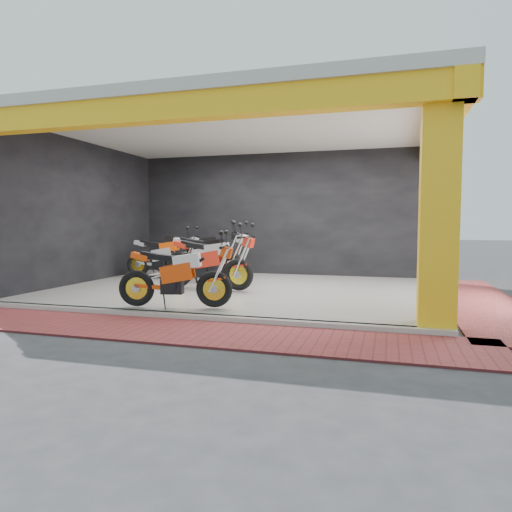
{
  "coord_description": "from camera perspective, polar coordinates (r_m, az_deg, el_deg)",
  "views": [
    {
      "loc": [
        3.11,
        -7.54,
        1.51
      ],
      "look_at": [
        0.65,
        0.83,
        0.9
      ],
      "focal_mm": 32.0,
      "sensor_mm": 36.0,
      "label": 1
    }
  ],
  "objects": [
    {
      "name": "ground",
      "position": [
        8.29,
        -5.98,
        -6.52
      ],
      "size": [
        80.0,
        80.0,
        0.0
      ],
      "primitive_type": "plane",
      "color": "#2D2D30",
      "rests_on": "ground"
    },
    {
      "name": "showroom_floor",
      "position": [
        10.14,
        -1.67,
        -4.28
      ],
      "size": [
        8.0,
        6.0,
        0.1
      ],
      "primitive_type": "cube",
      "color": "beige",
      "rests_on": "ground"
    },
    {
      "name": "showroom_ceiling",
      "position": [
        10.25,
        -1.71,
        15.77
      ],
      "size": [
        8.4,
        6.4,
        0.2
      ],
      "primitive_type": "cube",
      "color": "beige",
      "rests_on": "corner_column"
    },
    {
      "name": "back_wall",
      "position": [
        13.02,
        2.56,
        5.05
      ],
      "size": [
        8.2,
        0.2,
        3.5
      ],
      "primitive_type": "cube",
      "color": "black",
      "rests_on": "ground"
    },
    {
      "name": "left_wall",
      "position": [
        11.96,
        -20.79,
        4.89
      ],
      "size": [
        0.2,
        6.2,
        3.5
      ],
      "primitive_type": "cube",
      "color": "black",
      "rests_on": "ground"
    },
    {
      "name": "corner_column",
      "position": [
        6.82,
        21.87,
        5.73
      ],
      "size": [
        0.5,
        0.5,
        3.5
      ],
      "primitive_type": "cube",
      "color": "yellow",
      "rests_on": "ground"
    },
    {
      "name": "header_beam_front",
      "position": [
        7.46,
        -9.24,
        17.84
      ],
      "size": [
        8.4,
        0.3,
        0.4
      ],
      "primitive_type": "cube",
      "color": "yellow",
      "rests_on": "corner_column"
    },
    {
      "name": "header_beam_right",
      "position": [
        9.74,
        22.04,
        14.3
      ],
      "size": [
        0.3,
        6.4,
        0.4
      ],
      "primitive_type": "cube",
      "color": "yellow",
      "rests_on": "corner_column"
    },
    {
      "name": "floor_kerb",
      "position": [
        7.37,
        -9.03,
        -7.48
      ],
      "size": [
        8.0,
        0.2,
        0.1
      ],
      "primitive_type": "cube",
      "color": "beige",
      "rests_on": "ground"
    },
    {
      "name": "paver_front",
      "position": [
        6.69,
        -11.92,
        -8.99
      ],
      "size": [
        9.0,
        1.4,
        0.03
      ],
      "primitive_type": "cube",
      "color": "maroon",
      "rests_on": "ground"
    },
    {
      "name": "paver_right",
      "position": [
        9.8,
        26.21,
        -5.19
      ],
      "size": [
        1.4,
        7.0,
        0.03
      ],
      "primitive_type": "cube",
      "color": "maroon",
      "rests_on": "ground"
    },
    {
      "name": "moto_hero",
      "position": [
        7.61,
        -5.26,
        -1.93
      ],
      "size": [
        2.16,
        1.16,
        1.25
      ],
      "primitive_type": null,
      "rotation": [
        0.0,
        0.0,
        0.21
      ],
      "color": "#E24409",
      "rests_on": "showroom_floor"
    },
    {
      "name": "moto_row_a",
      "position": [
        9.5,
        -2.21,
        -0.36
      ],
      "size": [
        2.33,
        1.09,
        1.38
      ],
      "primitive_type": null,
      "rotation": [
        0.0,
        0.0,
        -0.11
      ],
      "color": "red",
      "rests_on": "showroom_floor"
    },
    {
      "name": "moto_row_b",
      "position": [
        10.61,
        -2.88,
        0.22
      ],
      "size": [
        2.42,
        1.15,
        1.42
      ],
      "primitive_type": null,
      "rotation": [
        0.0,
        0.0,
        -0.13
      ],
      "color": "#ADB0B5",
      "rests_on": "showroom_floor"
    },
    {
      "name": "moto_row_c",
      "position": [
        11.83,
        -8.72,
        0.28
      ],
      "size": [
        2.15,
        0.84,
        1.3
      ],
      "primitive_type": null,
      "rotation": [
        0.0,
        0.0,
        0.02
      ],
      "color": "#9D9FA4",
      "rests_on": "showroom_floor"
    },
    {
      "name": "moto_row_d",
      "position": [
        11.98,
        -3.68,
        0.72
      ],
      "size": [
        2.52,
        1.42,
        1.45
      ],
      "primitive_type": null,
      "rotation": [
        0.0,
        0.0,
        0.24
      ],
      "color": "black",
      "rests_on": "showroom_floor"
    }
  ]
}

